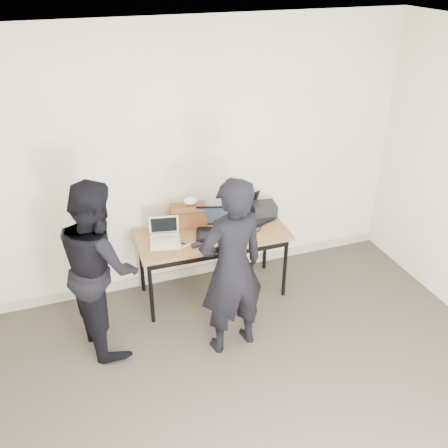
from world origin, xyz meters
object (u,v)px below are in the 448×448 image
leather_satchel (188,216)px  person_observer (99,266)px  laptop_beige (165,238)px  laptop_center (213,228)px  equipment_box (264,210)px  desk (213,239)px  person_typist (232,268)px  laptop_right (252,214)px

leather_satchel → person_observer: bearing=-142.1°
laptop_beige → laptop_center: 0.49m
leather_satchel → equipment_box: bearing=5.2°
desk → person_typist: person_typist is taller
laptop_center → equipment_box: (0.62, 0.17, 0.01)m
laptop_center → person_typist: person_typist is taller
desk → leather_satchel: 0.34m
desk → equipment_box: size_ratio=6.19×
person_typist → person_observer: person_typist is taller
leather_satchel → equipment_box: leather_satchel is taller
equipment_box → person_observer: size_ratio=0.15×
desk → laptop_right: size_ratio=3.48×
desk → laptop_beige: bearing=179.5°
desk → laptop_center: (0.01, 0.02, 0.12)m
desk → person_observer: (-1.13, -0.33, 0.14)m
laptop_right → person_typist: (-0.58, -0.95, 0.05)m
laptop_right → laptop_beige: bearing=168.0°
person_typist → desk: bearing=-105.4°
person_typist → person_observer: bearing=-32.3°
laptop_right → leather_satchel: size_ratio=1.14×
laptop_beige → person_typist: 0.89m
laptop_right → person_observer: person_observer is taller
desk → laptop_center: 0.12m
desk → person_typist: (-0.09, -0.78, 0.17)m
desk → laptop_center: size_ratio=3.61×
desk → laptop_beige: 0.49m
laptop_center → person_observer: bearing=-145.0°
laptop_beige → leather_satchel: leather_satchel is taller
laptop_center → person_observer: size_ratio=0.26×
laptop_right → person_observer: 1.70m
equipment_box → person_observer: (-1.77, -0.52, 0.01)m
laptop_right → leather_satchel: 0.68m
desk → equipment_box: bearing=18.3°
laptop_beige → equipment_box: bearing=20.1°
laptop_beige → person_typist: person_typist is taller
laptop_right → person_typist: 1.12m
equipment_box → person_typist: size_ratio=0.15×
laptop_beige → leather_satchel: size_ratio=0.89×
desk → laptop_beige: (-0.48, 0.02, 0.11)m
laptop_beige → equipment_box: laptop_beige is taller
laptop_center → leather_satchel: laptop_center is taller
equipment_box → laptop_right: bearing=-172.4°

